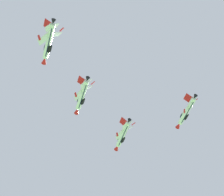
{
  "coord_description": "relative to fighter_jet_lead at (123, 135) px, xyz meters",
  "views": [
    {
      "loc": [
        4.68,
        -2.22,
        1.61
      ],
      "look_at": [
        -20.3,
        75.69,
        99.3
      ],
      "focal_mm": 61.52,
      "sensor_mm": 36.0,
      "label": 1
    }
  ],
  "objects": [
    {
      "name": "fighter_jet_lead",
      "position": [
        0.0,
        0.0,
        0.0
      ],
      "size": [
        10.42,
        13.93,
        7.66
      ],
      "rotation": [
        0.0,
        -0.85,
        0.6
      ],
      "color": "white"
    },
    {
      "name": "fighter_jet_left_wing",
      "position": [
        -7.48,
        -21.23,
        0.19
      ],
      "size": [
        10.21,
        13.93,
        8.46
      ],
      "rotation": [
        0.0,
        -0.99,
        0.6
      ],
      "color": "white"
    },
    {
      "name": "fighter_jet_right_wing",
      "position": [
        23.59,
        -0.99,
        3.27
      ],
      "size": [
        10.21,
        13.93,
        8.2
      ],
      "rotation": [
        0.0,
        -0.94,
        0.6
      ],
      "color": "white"
    },
    {
      "name": "fighter_jet_left_outer",
      "position": [
        -10.32,
        -42.23,
        2.21
      ],
      "size": [
        10.24,
        13.93,
        8.04
      ],
      "rotation": [
        0.0,
        -0.91,
        0.6
      ],
      "color": "white"
    }
  ]
}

